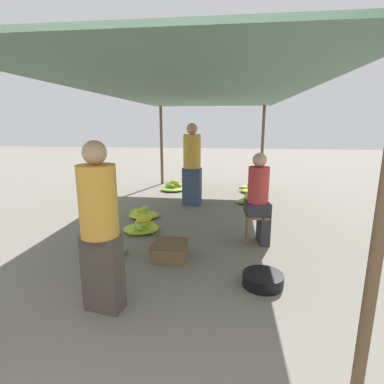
{
  "coord_description": "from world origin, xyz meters",
  "views": [
    {
      "loc": [
        0.52,
        -1.51,
        1.74
      ],
      "look_at": [
        0.0,
        2.66,
        0.77
      ],
      "focal_mm": 28.0,
      "sensor_mm": 36.0,
      "label": 1
    }
  ],
  "objects_px": {
    "crate_near": "(170,250)",
    "shopper_walking_mid": "(192,163)",
    "vendor_seated": "(259,197)",
    "stool": "(257,220)",
    "banana_pile_right_0": "(249,199)",
    "banana_pile_right_1": "(251,189)",
    "vendor_foreground": "(100,226)",
    "banana_pile_left_3": "(173,187)",
    "banana_pile_left_0": "(143,227)",
    "basin_black": "(263,280)",
    "banana_pile_left_1": "(106,249)",
    "banana_pile_left_2": "(142,214)"
  },
  "relations": [
    {
      "from": "crate_near",
      "to": "shopper_walking_mid",
      "type": "xyz_separation_m",
      "value": [
        -0.04,
        2.67,
        0.8
      ]
    },
    {
      "from": "vendor_seated",
      "to": "crate_near",
      "type": "distance_m",
      "value": 1.5
    },
    {
      "from": "stool",
      "to": "vendor_seated",
      "type": "bearing_deg",
      "value": -8.03
    },
    {
      "from": "banana_pile_right_0",
      "to": "banana_pile_right_1",
      "type": "xyz_separation_m",
      "value": [
        0.12,
        1.12,
        -0.02
      ]
    },
    {
      "from": "crate_near",
      "to": "shopper_walking_mid",
      "type": "height_order",
      "value": "shopper_walking_mid"
    },
    {
      "from": "banana_pile_right_0",
      "to": "shopper_walking_mid",
      "type": "bearing_deg",
      "value": -168.68
    },
    {
      "from": "vendor_foreground",
      "to": "banana_pile_right_1",
      "type": "bearing_deg",
      "value": 71.75
    },
    {
      "from": "banana_pile_left_3",
      "to": "crate_near",
      "type": "distance_m",
      "value": 4.04
    },
    {
      "from": "banana_pile_right_1",
      "to": "shopper_walking_mid",
      "type": "bearing_deg",
      "value": -134.68
    },
    {
      "from": "banana_pile_left_0",
      "to": "banana_pile_right_1",
      "type": "bearing_deg",
      "value": 58.37
    },
    {
      "from": "stool",
      "to": "basin_black",
      "type": "distance_m",
      "value": 1.28
    },
    {
      "from": "vendor_seated",
      "to": "banana_pile_right_1",
      "type": "bearing_deg",
      "value": 87.84
    },
    {
      "from": "banana_pile_left_1",
      "to": "banana_pile_left_2",
      "type": "distance_m",
      "value": 1.64
    },
    {
      "from": "vendor_seated",
      "to": "shopper_walking_mid",
      "type": "bearing_deg",
      "value": 121.73
    },
    {
      "from": "banana_pile_left_2",
      "to": "shopper_walking_mid",
      "type": "relative_size",
      "value": 0.35
    },
    {
      "from": "banana_pile_right_0",
      "to": "basin_black",
      "type": "bearing_deg",
      "value": -90.85
    },
    {
      "from": "basin_black",
      "to": "banana_pile_left_3",
      "type": "bearing_deg",
      "value": 112.3
    },
    {
      "from": "stool",
      "to": "crate_near",
      "type": "bearing_deg",
      "value": -149.65
    },
    {
      "from": "banana_pile_left_3",
      "to": "banana_pile_right_1",
      "type": "xyz_separation_m",
      "value": [
        2.03,
        0.07,
        -0.01
      ]
    },
    {
      "from": "basin_black",
      "to": "banana_pile_left_1",
      "type": "relative_size",
      "value": 0.77
    },
    {
      "from": "basin_black",
      "to": "banana_pile_left_1",
      "type": "distance_m",
      "value": 2.11
    },
    {
      "from": "shopper_walking_mid",
      "to": "crate_near",
      "type": "bearing_deg",
      "value": -89.19
    },
    {
      "from": "basin_black",
      "to": "banana_pile_right_1",
      "type": "distance_m",
      "value": 4.61
    },
    {
      "from": "stool",
      "to": "banana_pile_right_0",
      "type": "height_order",
      "value": "stool"
    },
    {
      "from": "vendor_seated",
      "to": "basin_black",
      "type": "bearing_deg",
      "value": -92.15
    },
    {
      "from": "basin_black",
      "to": "banana_pile_right_0",
      "type": "height_order",
      "value": "banana_pile_right_0"
    },
    {
      "from": "banana_pile_left_0",
      "to": "shopper_walking_mid",
      "type": "height_order",
      "value": "shopper_walking_mid"
    },
    {
      "from": "basin_black",
      "to": "banana_pile_left_1",
      "type": "height_order",
      "value": "banana_pile_left_1"
    },
    {
      "from": "basin_black",
      "to": "banana_pile_left_2",
      "type": "relative_size",
      "value": 0.73
    },
    {
      "from": "stool",
      "to": "banana_pile_left_0",
      "type": "xyz_separation_m",
      "value": [
        -1.8,
        0.2,
        -0.27
      ]
    },
    {
      "from": "basin_black",
      "to": "shopper_walking_mid",
      "type": "bearing_deg",
      "value": 110.11
    },
    {
      "from": "basin_black",
      "to": "shopper_walking_mid",
      "type": "relative_size",
      "value": 0.26
    },
    {
      "from": "banana_pile_left_3",
      "to": "vendor_foreground",
      "type": "bearing_deg",
      "value": -86.52
    },
    {
      "from": "banana_pile_left_2",
      "to": "vendor_foreground",
      "type": "bearing_deg",
      "value": -80.86
    },
    {
      "from": "vendor_foreground",
      "to": "shopper_walking_mid",
      "type": "xyz_separation_m",
      "value": [
        0.36,
        3.84,
        0.07
      ]
    },
    {
      "from": "basin_black",
      "to": "shopper_walking_mid",
      "type": "height_order",
      "value": "shopper_walking_mid"
    },
    {
      "from": "basin_black",
      "to": "banana_pile_left_2",
      "type": "height_order",
      "value": "banana_pile_left_2"
    },
    {
      "from": "vendor_seated",
      "to": "banana_pile_left_0",
      "type": "xyz_separation_m",
      "value": [
        -1.82,
        0.2,
        -0.62
      ]
    },
    {
      "from": "vendor_foreground",
      "to": "basin_black",
      "type": "relative_size",
      "value": 3.59
    },
    {
      "from": "banana_pile_left_3",
      "to": "shopper_walking_mid",
      "type": "xyz_separation_m",
      "value": [
        0.68,
        -1.3,
        0.81
      ]
    },
    {
      "from": "basin_black",
      "to": "banana_pile_right_1",
      "type": "relative_size",
      "value": 0.72
    },
    {
      "from": "banana_pile_left_1",
      "to": "banana_pile_left_3",
      "type": "bearing_deg",
      "value": 87.52
    },
    {
      "from": "banana_pile_left_1",
      "to": "shopper_walking_mid",
      "type": "xyz_separation_m",
      "value": [
        0.85,
        2.68,
        0.83
      ]
    },
    {
      "from": "banana_pile_left_0",
      "to": "crate_near",
      "type": "height_order",
      "value": "banana_pile_left_0"
    },
    {
      "from": "banana_pile_left_1",
      "to": "banana_pile_right_0",
      "type": "relative_size",
      "value": 1.23
    },
    {
      "from": "basin_black",
      "to": "banana_pile_left_0",
      "type": "relative_size",
      "value": 0.73
    },
    {
      "from": "banana_pile_left_1",
      "to": "crate_near",
      "type": "xyz_separation_m",
      "value": [
        0.89,
        0.0,
        0.03
      ]
    },
    {
      "from": "vendor_seated",
      "to": "banana_pile_left_2",
      "type": "xyz_separation_m",
      "value": [
        -2.05,
        0.96,
        -0.62
      ]
    },
    {
      "from": "banana_pile_left_3",
      "to": "vendor_seated",
      "type": "bearing_deg",
      "value": -59.91
    },
    {
      "from": "basin_black",
      "to": "vendor_foreground",
      "type": "bearing_deg",
      "value": -158.47
    }
  ]
}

